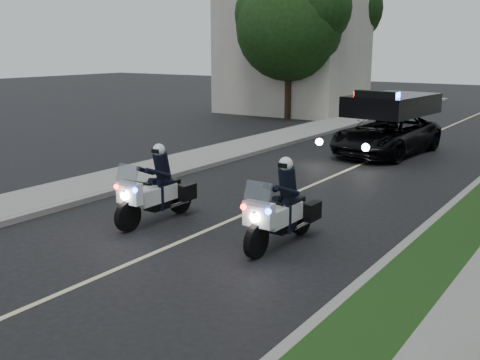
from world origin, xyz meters
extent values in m
plane|color=black|center=(0.00, 0.00, 0.00)|extent=(120.00, 120.00, 0.00)
cube|color=gray|center=(4.10, 10.00, 0.07)|extent=(0.20, 60.00, 0.15)
cube|color=gray|center=(-4.10, 10.00, 0.07)|extent=(0.20, 60.00, 0.15)
cube|color=gray|center=(-5.20, 10.00, 0.08)|extent=(2.00, 60.00, 0.16)
cube|color=#A8A396|center=(-10.00, 26.00, 3.50)|extent=(8.00, 6.00, 7.00)
cube|color=#BFB78C|center=(0.00, 10.00, 0.00)|extent=(0.12, 50.00, 0.01)
imported|color=black|center=(0.01, 15.44, 0.00)|extent=(3.01, 5.65, 2.64)
imported|color=black|center=(-2.34, 24.92, 0.00)|extent=(0.73, 1.64, 0.83)
imported|color=black|center=(-2.34, 24.92, 0.00)|extent=(0.57, 0.40, 1.53)
camera|label=1|loc=(7.44, -5.47, 4.03)|focal=42.57mm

